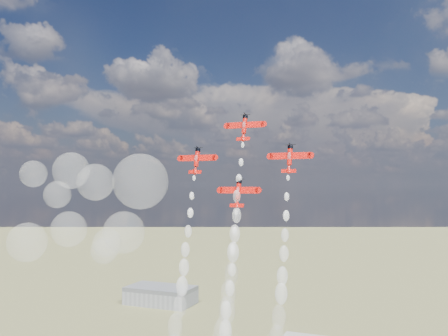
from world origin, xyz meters
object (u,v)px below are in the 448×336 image
at_px(plane_lead, 244,127).
at_px(plane_right, 290,158).
at_px(hangar, 161,295).
at_px(plane_slot, 238,193).
at_px(plane_left, 197,160).

height_order(plane_lead, plane_right, plane_lead).
height_order(hangar, plane_slot, plane_slot).
relative_size(plane_left, plane_slot, 1.00).
relative_size(plane_right, plane_slot, 1.00).
height_order(plane_right, plane_slot, plane_right).
distance_m(hangar, plane_left, 225.97).
bearing_deg(plane_right, plane_slot, -169.43).
relative_size(hangar, plane_right, 3.89).
bearing_deg(plane_lead, plane_right, -10.57).
distance_m(plane_lead, plane_left, 19.30).
bearing_deg(plane_lead, plane_left, -169.43).
bearing_deg(plane_left, plane_slot, -10.57).
distance_m(hangar, plane_lead, 236.40).
distance_m(plane_right, plane_slot, 19.30).
bearing_deg(plane_slot, plane_lead, 90.00).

